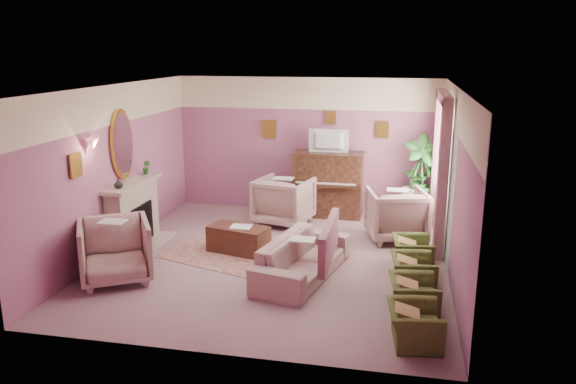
% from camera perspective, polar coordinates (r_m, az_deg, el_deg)
% --- Properties ---
extents(floor, '(5.50, 6.00, 0.01)m').
position_cam_1_polar(floor, '(9.31, -1.31, -6.87)').
color(floor, gray).
rests_on(floor, ground).
extents(ceiling, '(5.50, 6.00, 0.01)m').
position_cam_1_polar(ceiling, '(8.69, -1.42, 10.60)').
color(ceiling, silver).
rests_on(ceiling, wall_back).
extents(wall_back, '(5.50, 0.02, 2.80)m').
position_cam_1_polar(wall_back, '(11.78, 1.90, 4.77)').
color(wall_back, '#835079').
rests_on(wall_back, floor).
extents(wall_front, '(5.50, 0.02, 2.80)m').
position_cam_1_polar(wall_front, '(6.12, -7.66, -4.63)').
color(wall_front, '#835079').
rests_on(wall_front, floor).
extents(wall_left, '(0.02, 6.00, 2.80)m').
position_cam_1_polar(wall_left, '(9.87, -17.14, 2.21)').
color(wall_left, '#835079').
rests_on(wall_left, floor).
extents(wall_right, '(0.02, 6.00, 2.80)m').
position_cam_1_polar(wall_right, '(8.72, 16.55, 0.69)').
color(wall_right, '#835079').
rests_on(wall_right, floor).
extents(picture_rail_band, '(5.50, 0.01, 0.65)m').
position_cam_1_polar(picture_rail_band, '(11.64, 1.94, 9.98)').
color(picture_rail_band, '#F5E7C3').
rests_on(picture_rail_band, wall_back).
extents(stripe_panel, '(0.01, 3.00, 2.15)m').
position_cam_1_polar(stripe_panel, '(10.05, 15.75, 0.63)').
color(stripe_panel, '#B1BAAA').
rests_on(stripe_panel, wall_right).
extents(fireplace_surround, '(0.30, 1.40, 1.10)m').
position_cam_1_polar(fireplace_surround, '(10.17, -15.46, -2.26)').
color(fireplace_surround, '#B4A18E').
rests_on(fireplace_surround, floor).
extents(fireplace_inset, '(0.18, 0.72, 0.68)m').
position_cam_1_polar(fireplace_inset, '(10.17, -14.90, -3.11)').
color(fireplace_inset, black).
rests_on(fireplace_inset, floor).
extents(fire_ember, '(0.06, 0.54, 0.10)m').
position_cam_1_polar(fire_ember, '(10.21, -14.63, -4.09)').
color(fire_ember, '#FF4C1F').
rests_on(fire_ember, floor).
extents(mantel_shelf, '(0.40, 1.55, 0.07)m').
position_cam_1_polar(mantel_shelf, '(10.01, -15.52, 0.85)').
color(mantel_shelf, '#B4A18E').
rests_on(mantel_shelf, fireplace_surround).
extents(hearth, '(0.55, 1.50, 0.02)m').
position_cam_1_polar(hearth, '(10.25, -14.25, -5.22)').
color(hearth, '#B4A18E').
rests_on(hearth, floor).
extents(mirror_frame, '(0.04, 0.72, 1.20)m').
position_cam_1_polar(mirror_frame, '(9.94, -16.51, 4.70)').
color(mirror_frame, '#B4892F').
rests_on(mirror_frame, wall_left).
extents(mirror_glass, '(0.01, 0.60, 1.06)m').
position_cam_1_polar(mirror_glass, '(9.93, -16.38, 4.70)').
color(mirror_glass, silver).
rests_on(mirror_glass, wall_left).
extents(sconce_shade, '(0.20, 0.20, 0.16)m').
position_cam_1_polar(sconce_shade, '(8.98, -19.24, 4.65)').
color(sconce_shade, tan).
rests_on(sconce_shade, wall_left).
extents(piano, '(1.40, 0.60, 1.30)m').
position_cam_1_polar(piano, '(11.55, 4.05, 0.74)').
color(piano, '#3E2216').
rests_on(piano, floor).
extents(piano_keyshelf, '(1.30, 0.12, 0.06)m').
position_cam_1_polar(piano_keyshelf, '(11.20, 3.82, 0.67)').
color(piano_keyshelf, '#3E2216').
rests_on(piano_keyshelf, piano).
extents(piano_keys, '(1.20, 0.08, 0.02)m').
position_cam_1_polar(piano_keys, '(11.19, 3.82, 0.87)').
color(piano_keys, silver).
rests_on(piano_keys, piano).
extents(piano_top, '(1.45, 0.65, 0.04)m').
position_cam_1_polar(piano_top, '(11.41, 4.11, 3.96)').
color(piano_top, '#3E2216').
rests_on(piano_top, piano).
extents(television, '(0.80, 0.12, 0.48)m').
position_cam_1_polar(television, '(11.32, 4.10, 5.36)').
color(television, black).
rests_on(television, piano).
extents(print_back_left, '(0.30, 0.03, 0.38)m').
position_cam_1_polar(print_back_left, '(11.85, -1.95, 6.39)').
color(print_back_left, '#B4892F').
rests_on(print_back_left, wall_back).
extents(print_back_right, '(0.26, 0.03, 0.34)m').
position_cam_1_polar(print_back_right, '(11.53, 9.55, 6.27)').
color(print_back_right, '#B4892F').
rests_on(print_back_right, wall_back).
extents(print_back_mid, '(0.22, 0.03, 0.26)m').
position_cam_1_polar(print_back_mid, '(11.58, 4.36, 7.56)').
color(print_back_mid, '#B4892F').
rests_on(print_back_mid, wall_back).
extents(print_left_wall, '(0.03, 0.28, 0.36)m').
position_cam_1_polar(print_left_wall, '(8.77, -20.76, 2.57)').
color(print_left_wall, '#B4892F').
rests_on(print_left_wall, wall_left).
extents(window_blind, '(0.03, 1.40, 1.80)m').
position_cam_1_polar(window_blind, '(10.17, 15.71, 4.39)').
color(window_blind, '#EFE0C8').
rests_on(window_blind, wall_right).
extents(curtain_left, '(0.16, 0.34, 2.60)m').
position_cam_1_polar(curtain_left, '(9.34, 15.41, 1.04)').
color(curtain_left, '#8F5161').
rests_on(curtain_left, floor).
extents(curtain_right, '(0.16, 0.34, 2.60)m').
position_cam_1_polar(curtain_right, '(11.14, 14.85, 3.19)').
color(curtain_right, '#8F5161').
rests_on(curtain_right, floor).
extents(pelmet, '(0.16, 2.20, 0.16)m').
position_cam_1_polar(pelmet, '(10.06, 15.58, 9.24)').
color(pelmet, '#8F5161').
rests_on(pelmet, wall_right).
extents(mantel_plant, '(0.16, 0.16, 0.28)m').
position_cam_1_polar(mantel_plant, '(10.45, -14.19, 2.46)').
color(mantel_plant, '#296A26').
rests_on(mantel_plant, mantel_shelf).
extents(mantel_vase, '(0.16, 0.16, 0.16)m').
position_cam_1_polar(mantel_vase, '(9.55, -16.85, 0.79)').
color(mantel_vase, '#F5E7C3').
rests_on(mantel_vase, mantel_shelf).
extents(area_rug, '(2.93, 2.48, 0.01)m').
position_cam_1_polar(area_rug, '(9.58, -4.17, -6.23)').
color(area_rug, '#A36C65').
rests_on(area_rug, floor).
extents(coffee_table, '(1.09, 0.73, 0.45)m').
position_cam_1_polar(coffee_table, '(9.61, -5.05, -4.80)').
color(coffee_table, '#442216').
rests_on(coffee_table, floor).
extents(table_paper, '(0.35, 0.28, 0.01)m').
position_cam_1_polar(table_paper, '(9.52, -4.79, -3.52)').
color(table_paper, silver).
rests_on(table_paper, coffee_table).
extents(sofa, '(0.70, 2.09, 0.84)m').
position_cam_1_polar(sofa, '(8.50, 1.49, -5.94)').
color(sofa, tan).
rests_on(sofa, floor).
extents(sofa_throw, '(0.11, 1.58, 0.58)m').
position_cam_1_polar(sofa_throw, '(8.39, 4.19, -4.98)').
color(sofa_throw, '#8F5161').
rests_on(sofa_throw, sofa).
extents(floral_armchair_left, '(0.99, 0.99, 1.03)m').
position_cam_1_polar(floral_armchair_left, '(11.00, -0.44, -0.65)').
color(floral_armchair_left, tan).
rests_on(floral_armchair_left, floor).
extents(floral_armchair_right, '(0.99, 0.99, 1.03)m').
position_cam_1_polar(floral_armchair_right, '(10.30, 10.97, -1.98)').
color(floral_armchair_right, tan).
rests_on(floral_armchair_right, floor).
extents(floral_armchair_front, '(0.99, 0.99, 1.03)m').
position_cam_1_polar(floral_armchair_front, '(8.72, -17.19, -5.42)').
color(floral_armchair_front, tan).
rests_on(floral_armchair_front, floor).
extents(olive_chair_a, '(0.50, 0.71, 0.61)m').
position_cam_1_polar(olive_chair_a, '(6.89, 12.73, -12.48)').
color(olive_chair_a, '#4D5B25').
rests_on(olive_chair_a, floor).
extents(olive_chair_b, '(0.50, 0.71, 0.61)m').
position_cam_1_polar(olive_chair_b, '(7.63, 12.64, -9.72)').
color(olive_chair_b, '#4D5B25').
rests_on(olive_chair_b, floor).
extents(olive_chair_c, '(0.50, 0.71, 0.61)m').
position_cam_1_polar(olive_chair_c, '(8.39, 12.58, -7.44)').
color(olive_chair_c, '#4D5B25').
rests_on(olive_chair_c, floor).
extents(olive_chair_d, '(0.50, 0.71, 0.61)m').
position_cam_1_polar(olive_chair_d, '(9.16, 12.52, -5.55)').
color(olive_chair_d, '#4D5B25').
rests_on(olive_chair_d, floor).
extents(side_table, '(0.52, 0.52, 0.70)m').
position_cam_1_polar(side_table, '(11.41, 12.69, -1.32)').
color(side_table, silver).
rests_on(side_table, floor).
extents(side_plant_big, '(0.30, 0.30, 0.34)m').
position_cam_1_polar(side_plant_big, '(11.28, 12.84, 1.22)').
color(side_plant_big, '#296A26').
rests_on(side_plant_big, side_table).
extents(side_plant_small, '(0.16, 0.16, 0.28)m').
position_cam_1_polar(side_plant_small, '(11.20, 13.45, 0.93)').
color(side_plant_small, '#296A26').
rests_on(side_plant_small, side_table).
extents(palm_pot, '(0.34, 0.34, 0.34)m').
position_cam_1_polar(palm_pot, '(11.45, 13.16, -2.24)').
color(palm_pot, brown).
rests_on(palm_pot, floor).
extents(palm_plant, '(0.76, 0.76, 1.44)m').
position_cam_1_polar(palm_plant, '(11.23, 13.42, 2.12)').
color(palm_plant, '#296A26').
rests_on(palm_plant, palm_pot).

